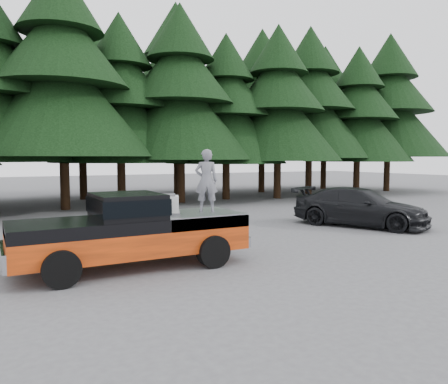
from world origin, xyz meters
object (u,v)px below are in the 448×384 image
pickup_truck (132,242)px  air_compressor (165,206)px  man_on_bed (206,181)px  parked_car (360,207)px

pickup_truck → air_compressor: size_ratio=8.83×
pickup_truck → man_on_bed: bearing=-1.4°
air_compressor → parked_car: air_compressor is taller
man_on_bed → parked_car: man_on_bed is taller
pickup_truck → parked_car: 10.53m
man_on_bed → parked_car: size_ratio=0.32×
man_on_bed → parked_car: (8.18, 2.27, -1.40)m
man_on_bed → parked_car: bearing=-141.6°
pickup_truck → man_on_bed: size_ratio=3.49×
parked_car → air_compressor: bearing=166.9°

